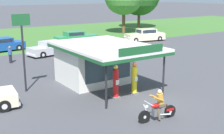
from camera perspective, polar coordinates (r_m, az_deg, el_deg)
The scene contains 13 objects.
ground_plane at distance 17.60m, azimuth 6.47°, elevation -6.47°, with size 300.00×300.00×0.00m, color #424247.
grass_verge_strip at distance 44.26m, azimuth -19.60°, elevation 5.19°, with size 120.00×24.00×0.01m, color #3D6B2D.
service_station_kiosk at distance 20.57m, azimuth -2.96°, elevation 1.40°, with size 5.09×7.33×3.31m.
gas_pump_nearside at distance 17.67m, azimuth 0.71°, elevation -3.10°, with size 0.44×0.44×2.03m.
gas_pump_offside at distance 18.47m, azimuth 4.30°, elevation -2.42°, with size 0.44×0.44×2.00m.
motorcycle_with_rider at distance 14.92m, azimuth 8.88°, elevation -7.67°, with size 2.18×0.70×1.58m.
parked_car_back_row_centre at distance 37.44m, azimuth -6.87°, elevation 5.55°, with size 5.64×2.02×1.57m.
parked_car_back_row_left at distance 39.51m, azimuth 6.36°, elevation 6.02°, with size 5.65×2.59×1.61m.
parked_car_back_row_far_right at distance 34.29m, azimuth -20.70°, elevation 3.91°, with size 5.59×2.69×1.46m.
parked_car_second_row_spare at distance 31.08m, azimuth -11.37°, elevation 3.55°, with size 5.35×2.70×1.43m.
bystander_strolling_foreground at distance 30.11m, azimuth 3.77°, elevation 3.74°, with size 0.34×0.34×1.51m.
bystander_standing_back_lot at distance 28.19m, azimuth -18.93°, elevation 2.32°, with size 0.34×0.34×1.54m.
roadside_pole_sign at distance 19.16m, azimuth -16.78°, elevation 5.03°, with size 1.10×0.12×4.90m.
Camera 1 is at (-10.79, -12.49, 6.10)m, focal length 47.74 mm.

